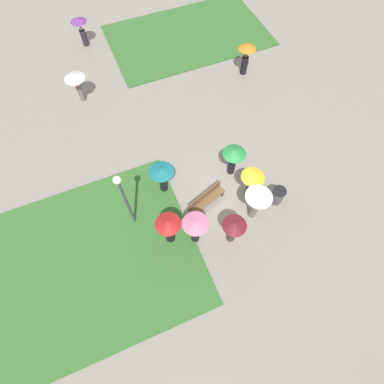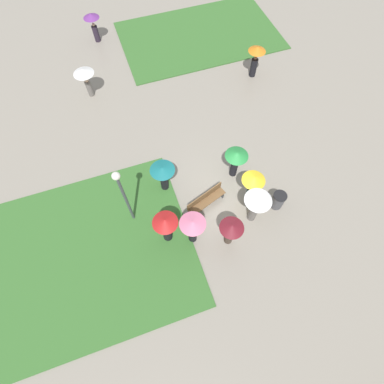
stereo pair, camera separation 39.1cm
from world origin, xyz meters
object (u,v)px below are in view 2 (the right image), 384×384
park_bench (206,200)px  crowd_person_green (236,159)px  crowd_person_white (257,203)px  lone_walker_far_path (93,22)px  crowd_person_maroon (231,230)px  crowd_person_yellow (253,182)px  crowd_person_pink (193,228)px  lone_walker_mid_plaza (84,75)px  crowd_person_teal (163,174)px  crowd_person_red (166,226)px  lamp_post (123,192)px  trash_bin (278,200)px  lone_walker_near_lawn (256,57)px

park_bench → crowd_person_green: 2.37m
crowd_person_white → lone_walker_far_path: (-4.25, 15.04, -0.22)m
crowd_person_maroon → crowd_person_yellow: 2.42m
crowd_person_green → crowd_person_yellow: crowd_person_yellow is taller
crowd_person_pink → lone_walker_mid_plaza: 10.65m
park_bench → lone_walker_far_path: lone_walker_far_path is taller
crowd_person_white → crowd_person_teal: 4.35m
crowd_person_red → lone_walker_far_path: (-0.34, 14.70, -0.10)m
crowd_person_maroon → lone_walker_mid_plaza: lone_walker_mid_plaza is taller
lamp_post → crowd_person_red: size_ratio=1.97×
trash_bin → lone_walker_near_lawn: bearing=72.5°
crowd_person_pink → lone_walker_near_lawn: lone_walker_near_lawn is taller
lone_walker_far_path → trash_bin: bearing=-17.0°
trash_bin → crowd_person_pink: (-4.26, -0.28, 0.84)m
lone_walker_mid_plaza → park_bench: bearing=174.6°
lamp_post → crowd_person_pink: size_ratio=2.02×
crowd_person_maroon → trash_bin: bearing=-118.7°
lone_walker_mid_plaza → lone_walker_near_lawn: size_ratio=0.93×
crowd_person_white → crowd_person_red: crowd_person_white is taller
crowd_person_teal → lone_walker_mid_plaza: size_ratio=0.99×
park_bench → lone_walker_mid_plaza: 9.72m
lone_walker_mid_plaza → crowd_person_pink: bearing=166.0°
lamp_post → trash_bin: (6.50, -1.56, -2.08)m
crowd_person_green → lone_walker_far_path: size_ratio=0.98×
crowd_person_yellow → crowd_person_maroon: bearing=-73.8°
crowd_person_pink → crowd_person_green: size_ratio=1.09×
trash_bin → crowd_person_white: 1.71m
crowd_person_pink → lone_walker_mid_plaza: size_ratio=1.07×
crowd_person_white → crowd_person_maroon: bearing=-88.8°
lamp_post → crowd_person_green: 5.47m
lamp_post → crowd_person_red: lamp_post is taller
crowd_person_green → crowd_person_teal: 3.45m
crowd_person_green → crowd_person_yellow: size_ratio=0.95×
trash_bin → crowd_person_red: (-5.28, 0.14, 0.88)m
crowd_person_maroon → lone_walker_mid_plaza: size_ratio=0.98×
crowd_person_maroon → crowd_person_pink: bearing=21.7°
park_bench → lone_walker_near_lawn: 9.36m
crowd_person_yellow → crowd_person_teal: (-3.58, 1.83, -0.19)m
crowd_person_green → crowd_person_white: crowd_person_white is taller
crowd_person_teal → crowd_person_red: bearing=96.3°
crowd_person_teal → lone_walker_far_path: (-0.96, 12.21, 0.01)m
park_bench → crowd_person_yellow: bearing=-27.9°
park_bench → trash_bin: 3.33m
trash_bin → crowd_person_pink: bearing=-176.2°
crowd_person_red → lone_walker_near_lawn: 11.48m
crowd_person_teal → crowd_person_red: crowd_person_red is taller
crowd_person_pink → crowd_person_maroon: bearing=-29.7°
lone_walker_mid_plaza → lamp_post: bearing=154.4°
crowd_person_white → lone_walker_mid_plaza: 11.65m
crowd_person_maroon → crowd_person_green: size_ratio=0.99×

